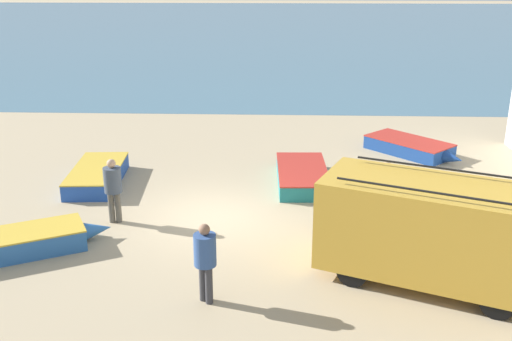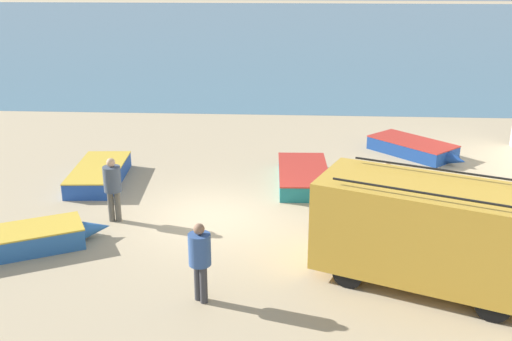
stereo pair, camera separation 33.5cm
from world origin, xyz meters
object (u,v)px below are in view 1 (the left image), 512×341
Objects in this scene: fishing_rowboat_0 at (411,147)px; fisherman_0 at (205,256)px; fishing_rowboat_1 at (302,175)px; fishing_rowboat_2 at (98,174)px; fishing_rowboat_3 at (19,243)px; fisherman_1 at (113,185)px; parked_van at (435,230)px; fisherman_2 at (385,184)px.

fishing_rowboat_0 is 12.44m from fisherman_0.
fishing_rowboat_2 is at bearing 90.13° from fishing_rowboat_1.
fisherman_1 reaches higher than fishing_rowboat_3.
fisherman_0 reaches higher than fishing_rowboat_2.
parked_van is at bearing -127.27° from fishing_rowboat_2.
fisherman_0 is at bearing -75.20° from fishing_rowboat_0.
fishing_rowboat_0 is at bearing 9.64° from fishing_rowboat_3.
parked_van reaches higher than fisherman_1.
fishing_rowboat_2 is at bearing 57.17° from fishing_rowboat_3.
fishing_rowboat_1 is 1.03× the size of fishing_rowboat_3.
fisherman_0 reaches higher than fishing_rowboat_1.
parked_van reaches higher than fisherman_2.
fisherman_1 is at bearing 77.10° from fisherman_0.
fisherman_1 reaches higher than fishing_rowboat_2.
fishing_rowboat_2 is at bearing -75.78° from fisherman_2.
fisherman_0 reaches higher than fishing_rowboat_3.
fisherman_2 is (9.33, 2.55, 0.73)m from fishing_rowboat_3.
fishing_rowboat_3 is at bearing -163.10° from parked_van.
fishing_rowboat_0 is 11.56m from fisherman_1.
fisherman_2 is at bearing -3.94° from fisherman_0.
fisherman_1 is at bearing 18.55° from fishing_rowboat_3.
fisherman_1 is (-7.92, 2.96, -0.19)m from parked_van.
fishing_rowboat_1 is 2.47× the size of fisherman_2.
fishing_rowboat_3 reaches higher than fishing_rowboat_2.
fishing_rowboat_1 is 8.90m from fishing_rowboat_3.
fishing_rowboat_0 is at bearing -168.10° from fisherman_2.
fishing_rowboat_1 is at bearing -96.23° from fishing_rowboat_0.
fisherman_2 reaches higher than fishing_rowboat_0.
fisherman_0 is at bearing -150.11° from fisherman_1.
fisherman_2 reaches higher than fishing_rowboat_2.
fishing_rowboat_1 is 2.27× the size of fisherman_1.
fisherman_2 is (2.20, -2.78, 0.75)m from fishing_rowboat_1.
fishing_rowboat_0 is 1.90× the size of fisherman_0.
fisherman_1 is at bearing -177.67° from parked_van.
fisherman_1 reaches higher than fishing_rowboat_1.
fishing_rowboat_3 is at bearing -44.55° from fisherman_2.
fishing_rowboat_3 reaches higher than fishing_rowboat_1.
fishing_rowboat_1 is 2.32× the size of fisherman_0.
parked_van is at bearing -52.94° from fishing_rowboat_0.
fisherman_0 is (4.39, -7.13, 0.80)m from fishing_rowboat_2.
fishing_rowboat_3 is 2.82m from fisherman_1.
parked_van is 3.17× the size of fisherman_2.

